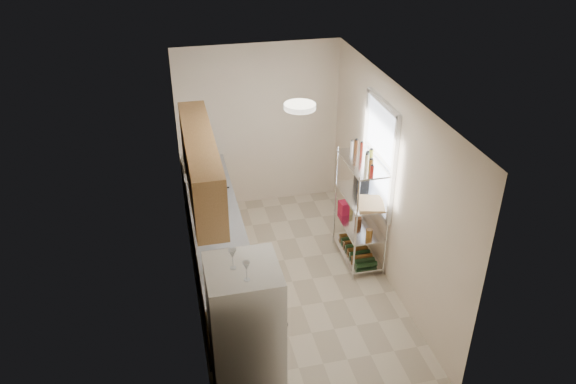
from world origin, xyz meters
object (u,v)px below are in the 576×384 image
at_px(refrigerator, 246,336).
at_px(frying_pan_large, 205,204).
at_px(rice_cooker, 216,222).
at_px(espresso_machine, 362,175).
at_px(cutting_board, 371,204).

relative_size(refrigerator, frying_pan_large, 6.45).
bearing_deg(rice_cooker, refrigerator, -88.20).
distance_m(refrigerator, frying_pan_large, 2.41).
relative_size(frying_pan_large, espresso_machine, 0.87).
distance_m(cutting_board, espresso_machine, 0.57).
bearing_deg(rice_cooker, cutting_board, -1.69).
bearing_deg(espresso_machine, frying_pan_large, -174.30).
bearing_deg(rice_cooker, frying_pan_large, 98.77).
height_order(refrigerator, rice_cooker, refrigerator).
bearing_deg(espresso_machine, cutting_board, -87.93).
bearing_deg(frying_pan_large, refrigerator, -96.55).
bearing_deg(espresso_machine, refrigerator, -122.21).
height_order(refrigerator, cutting_board, refrigerator).
xyz_separation_m(rice_cooker, cutting_board, (1.98, -0.06, 0.02)).
distance_m(rice_cooker, espresso_machine, 2.10).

